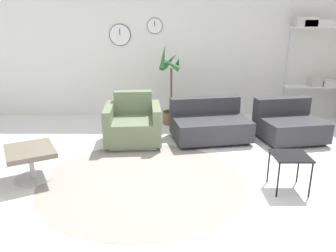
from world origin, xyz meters
The scene contains 9 objects.
ground_plane centered at (0.00, 0.00, 0.00)m, with size 12.00×12.00×0.00m, color white.
wall_back centered at (0.00, 2.84, 1.40)m, with size 12.00×0.09×2.80m.
round_rug centered at (-0.29, -0.13, 0.00)m, with size 2.43×2.43×0.01m.
armchair_red centered at (-0.52, 1.18, 0.28)m, with size 0.89×0.88×0.76m.
couch_low centered at (0.68, 1.33, 0.24)m, with size 1.29×1.02×0.63m.
couch_second centered at (1.95, 1.31, 0.24)m, with size 1.07×0.98×0.63m.
side_table centered at (1.36, -0.36, 0.36)m, with size 0.39×0.39×0.41m.
potted_plant centered at (0.07, 2.20, 0.50)m, with size 0.41×0.41×1.44m.
shelf_unit centered at (2.77, 2.51, 1.32)m, with size 1.15×0.28×2.06m.
Camera 1 is at (0.02, -3.68, 1.78)m, focal length 35.00 mm.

